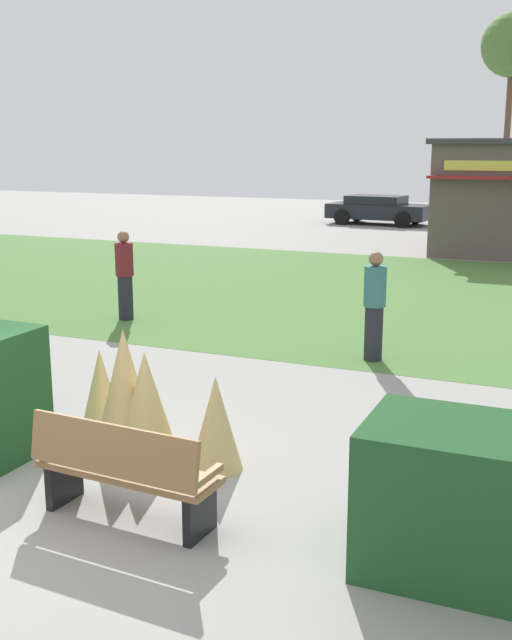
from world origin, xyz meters
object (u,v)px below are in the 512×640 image
(park_bench, at_px, (123,471))
(person_standing, at_px, (374,306))
(person_strolling, at_px, (125,275))
(parked_car_west_slot, at_px, (378,209))
(parked_car_center_slot, at_px, (500,213))
(trash_bin, at_px, (405,481))

(park_bench, height_order, person_standing, person_standing)
(park_bench, bearing_deg, person_strolling, 122.60)
(park_bench, relative_size, parked_car_west_slot, 0.40)
(park_bench, xyz_separation_m, person_strolling, (-4.42, 6.91, 0.38))
(park_bench, relative_size, person_standing, 1.02)
(park_bench, height_order, parked_car_center_slot, parked_car_center_slot)
(parked_car_west_slot, distance_m, parked_car_center_slot, 4.90)
(trash_bin, height_order, person_standing, person_standing)
(person_standing, bearing_deg, trash_bin, 159.55)
(trash_bin, bearing_deg, person_strolling, 138.31)
(park_bench, height_order, person_strolling, person_strolling)
(parked_car_west_slot, bearing_deg, parked_car_center_slot, -0.06)
(park_bench, height_order, trash_bin, park_bench)
(person_strolling, distance_m, parked_car_west_slot, 19.65)
(person_strolling, bearing_deg, parked_car_center_slot, 94.48)
(trash_bin, bearing_deg, parked_car_center_slot, 94.42)
(trash_bin, height_order, person_strolling, person_strolling)
(person_strolling, distance_m, parked_car_center_slot, 20.20)
(person_strolling, distance_m, person_standing, 5.14)
(person_strolling, bearing_deg, person_standing, 7.72)
(parked_car_west_slot, xyz_separation_m, parked_car_center_slot, (4.90, -0.00, 0.00))
(parked_car_center_slot, bearing_deg, park_bench, -90.60)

